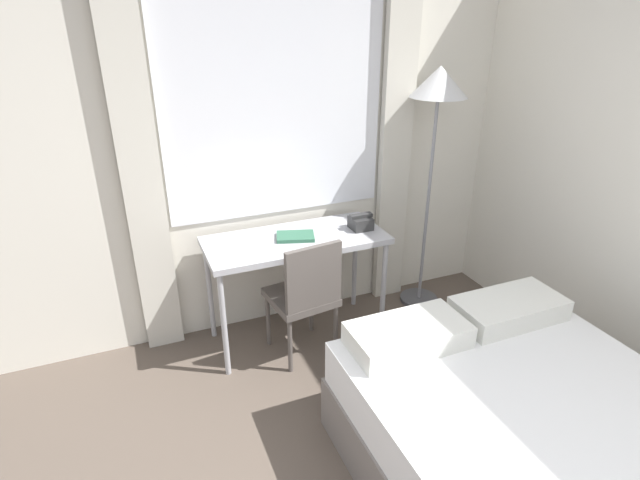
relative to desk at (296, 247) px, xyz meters
The scene contains 7 objects.
wall_back_with_window 0.74m from the desk, 106.01° to the left, with size 4.63×0.13×2.70m.
desk is the anchor object (origin of this frame).
desk_chair 0.32m from the desk, 95.77° to the right, with size 0.45×0.45×0.86m.
bed 1.93m from the desk, 72.68° to the right, with size 1.46×1.94×0.68m.
standing_lamp 1.38m from the desk, ahead, with size 0.40×0.40×1.82m.
telephone 0.48m from the desk, ahead, with size 0.16×0.14×0.11m.
book 0.08m from the desk, 112.04° to the right, with size 0.28×0.23×0.02m.
Camera 1 is at (-0.89, -0.46, 2.14)m, focal length 28.00 mm.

